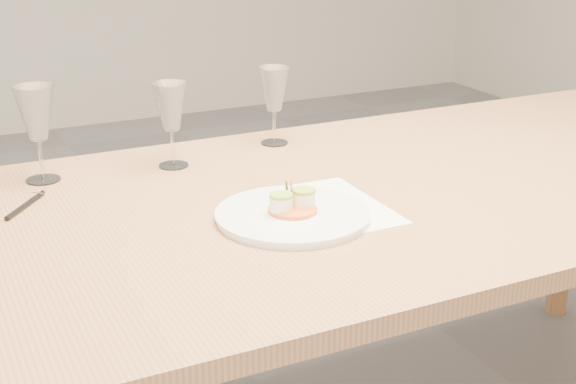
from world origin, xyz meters
name	(u,v)px	position (x,y,z in m)	size (l,w,h in m)	color
dining_table	(339,221)	(0.00, 0.00, 0.68)	(2.40, 1.00, 0.75)	#B0794C
dinner_plate	(293,213)	(-0.16, -0.09, 0.76)	(0.30, 0.30, 0.08)	white
recipe_sheet	(324,208)	(-0.08, -0.07, 0.75)	(0.24, 0.30, 0.00)	white
ballpoint_pen	(26,205)	(-0.62, 0.20, 0.76)	(0.10, 0.13, 0.01)	black
wine_glass_0	(36,115)	(-0.56, 0.35, 0.90)	(0.09, 0.09, 0.21)	white
wine_glass_1	(171,108)	(-0.26, 0.32, 0.89)	(0.08, 0.08, 0.20)	white
wine_glass_2	(274,91)	(0.03, 0.38, 0.89)	(0.08, 0.08, 0.20)	white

